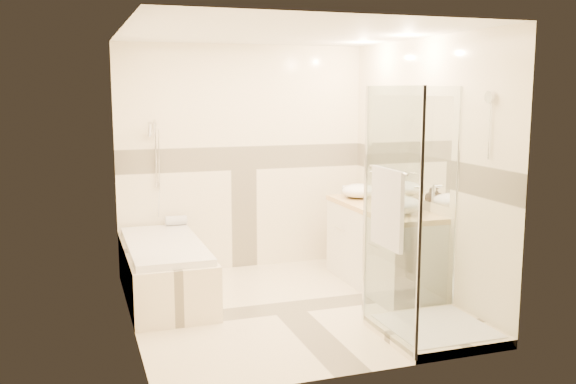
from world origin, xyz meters
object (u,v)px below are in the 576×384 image
object	(u,v)px
shower_enclosure	(420,275)
vessel_sink_near	(359,191)
amenity_bottle_b	(381,198)
amenity_bottle_a	(387,199)
vanity	(381,246)
bathtub	(165,267)
vessel_sink_far	(401,205)

from	to	relation	value
shower_enclosure	vessel_sink_near	bearing A→B (deg)	81.30
vessel_sink_near	amenity_bottle_b	bearing A→B (deg)	-90.00
vessel_sink_near	amenity_bottle_a	bearing A→B (deg)	-90.00
amenity_bottle_a	amenity_bottle_b	world-z (taller)	amenity_bottle_a
vanity	vessel_sink_near	distance (m)	0.72
vanity	amenity_bottle_b	size ratio (longest dim) A/B	10.23
vanity	bathtub	bearing A→B (deg)	170.75
vanity	vessel_sink_near	world-z (taller)	vessel_sink_near
amenity_bottle_a	amenity_bottle_b	xyz separation A→B (m)	(0.00, 0.11, -0.01)
bathtub	amenity_bottle_b	size ratio (longest dim) A/B	10.74
vessel_sink_far	amenity_bottle_b	world-z (taller)	vessel_sink_far
amenity_bottle_a	vessel_sink_far	bearing A→B (deg)	-90.00
vessel_sink_far	vessel_sink_near	bearing A→B (deg)	90.00
amenity_bottle_a	amenity_bottle_b	size ratio (longest dim) A/B	1.12
bathtub	vessel_sink_near	bearing A→B (deg)	4.35
bathtub	amenity_bottle_a	xyz separation A→B (m)	(2.13, -0.48, 0.63)
amenity_bottle_a	vanity	bearing A→B (deg)	81.03
bathtub	amenity_bottle_a	size ratio (longest dim) A/B	9.63
vanity	shower_enclosure	size ratio (longest dim) A/B	0.79
vanity	shower_enclosure	distance (m)	1.31
bathtub	amenity_bottle_a	distance (m)	2.27
shower_enclosure	vessel_sink_far	size ratio (longest dim) A/B	5.04
vanity	vessel_sink_far	bearing A→B (deg)	-92.69
amenity_bottle_a	amenity_bottle_b	distance (m)	0.11
vessel_sink_near	amenity_bottle_a	distance (m)	0.64
vessel_sink_near	amenity_bottle_b	size ratio (longest dim) A/B	2.41
bathtub	vessel_sink_near	world-z (taller)	vessel_sink_near
amenity_bottle_a	bathtub	bearing A→B (deg)	167.39
shower_enclosure	bathtub	bearing A→B (deg)	138.90
bathtub	vanity	xyz separation A→B (m)	(2.15, -0.35, 0.12)
vanity	amenity_bottle_b	distance (m)	0.50
shower_enclosure	amenity_bottle_a	world-z (taller)	shower_enclosure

